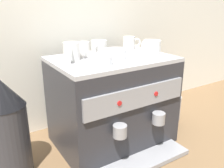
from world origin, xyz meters
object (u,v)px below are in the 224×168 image
(ceramic_cup_0, at_px, (99,47))
(milk_pitcher, at_px, (171,107))
(ceramic_bowl_1, at_px, (100,60))
(espresso_machine, at_px, (113,101))
(ceramic_cup_3, at_px, (83,49))
(ceramic_cup_4, at_px, (71,52))
(ceramic_cup_1, at_px, (130,43))
(coffee_grinder, at_px, (6,128))
(ceramic_cup_2, at_px, (151,47))
(ceramic_bowl_0, at_px, (115,54))

(ceramic_cup_0, height_order, milk_pitcher, ceramic_cup_0)
(ceramic_cup_0, height_order, ceramic_bowl_1, ceramic_cup_0)
(espresso_machine, distance_m, ceramic_cup_3, 0.28)
(ceramic_cup_0, bearing_deg, ceramic_cup_3, -177.62)
(ceramic_cup_3, relative_size, ceramic_cup_4, 0.91)
(espresso_machine, relative_size, ceramic_cup_1, 5.77)
(ceramic_bowl_1, bearing_deg, coffee_grinder, 165.10)
(ceramic_cup_2, bearing_deg, ceramic_cup_4, 168.84)
(milk_pitcher, bearing_deg, ceramic_cup_3, 171.95)
(milk_pitcher, bearing_deg, espresso_machine, -178.30)
(ceramic_cup_2, relative_size, ceramic_cup_4, 1.15)
(ceramic_cup_0, xyz_separation_m, coffee_grinder, (-0.46, -0.08, -0.25))
(coffee_grinder, bearing_deg, ceramic_cup_3, 11.17)
(ceramic_bowl_0, relative_size, ceramic_bowl_1, 1.01)
(ceramic_bowl_1, relative_size, milk_pitcher, 0.70)
(ceramic_bowl_1, bearing_deg, ceramic_cup_0, 62.24)
(ceramic_cup_0, relative_size, coffee_grinder, 0.24)
(ceramic_cup_2, relative_size, ceramic_bowl_0, 1.22)
(ceramic_cup_4, height_order, coffee_grinder, ceramic_cup_4)
(ceramic_bowl_0, distance_m, coffee_grinder, 0.53)
(ceramic_cup_2, bearing_deg, espresso_machine, 169.11)
(coffee_grinder, bearing_deg, ceramic_cup_0, 9.57)
(ceramic_cup_2, distance_m, ceramic_cup_4, 0.38)
(ceramic_cup_1, height_order, ceramic_bowl_1, ceramic_cup_1)
(espresso_machine, relative_size, ceramic_cup_2, 4.47)
(ceramic_cup_3, distance_m, milk_pitcher, 0.66)
(ceramic_cup_0, bearing_deg, ceramic_cup_1, 8.47)
(ceramic_cup_2, height_order, ceramic_bowl_1, ceramic_cup_2)
(espresso_machine, xyz_separation_m, milk_pitcher, (0.42, 0.01, -0.14))
(ceramic_cup_4, xyz_separation_m, coffee_grinder, (-0.30, -0.02, -0.26))
(ceramic_cup_1, relative_size, ceramic_cup_2, 0.78)
(ceramic_cup_4, bearing_deg, milk_pitcher, -2.33)
(ceramic_cup_1, distance_m, ceramic_bowl_1, 0.36)
(ceramic_cup_1, xyz_separation_m, milk_pitcher, (0.23, -0.11, -0.39))
(espresso_machine, xyz_separation_m, ceramic_cup_1, (0.18, 0.12, 0.25))
(espresso_machine, xyz_separation_m, ceramic_cup_4, (-0.18, 0.04, 0.25))
(espresso_machine, height_order, ceramic_cup_0, ceramic_cup_0)
(ceramic_cup_3, height_order, ceramic_bowl_0, ceramic_cup_3)
(espresso_machine, bearing_deg, ceramic_cup_0, 103.04)
(ceramic_cup_4, bearing_deg, ceramic_cup_1, 12.89)
(ceramic_cup_0, bearing_deg, ceramic_cup_4, -161.73)
(ceramic_cup_3, bearing_deg, ceramic_bowl_0, -46.89)
(ceramic_cup_3, relative_size, coffee_grinder, 0.23)
(ceramic_bowl_0, distance_m, milk_pitcher, 0.56)
(ceramic_cup_0, relative_size, ceramic_bowl_1, 0.98)
(ceramic_cup_4, bearing_deg, ceramic_cup_3, 32.95)
(ceramic_cup_0, height_order, ceramic_cup_4, ceramic_cup_4)
(ceramic_bowl_0, bearing_deg, ceramic_cup_2, -4.32)
(ceramic_cup_0, xyz_separation_m, ceramic_bowl_1, (-0.09, -0.17, -0.02))
(coffee_grinder, relative_size, milk_pitcher, 2.88)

